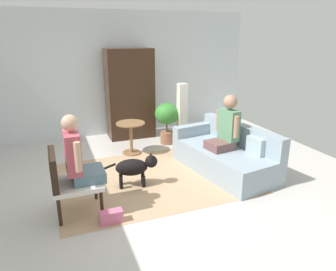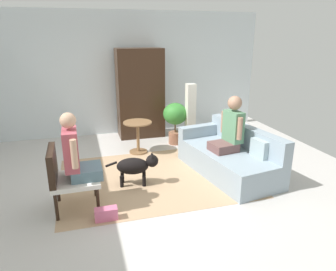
{
  "view_description": "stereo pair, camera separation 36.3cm",
  "coord_description": "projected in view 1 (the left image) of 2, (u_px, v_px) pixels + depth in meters",
  "views": [
    {
      "loc": [
        -1.32,
        -4.3,
        2.23
      ],
      "look_at": [
        0.2,
        -0.34,
        0.85
      ],
      "focal_mm": 33.12,
      "sensor_mm": 36.0,
      "label": 1
    },
    {
      "loc": [
        -0.97,
        -4.41,
        2.23
      ],
      "look_at": [
        0.2,
        -0.34,
        0.85
      ],
      "focal_mm": 33.12,
      "sensor_mm": 36.0,
      "label": 2
    }
  ],
  "objects": [
    {
      "name": "person_on_couch",
      "position": [
        226.0,
        127.0,
        5.1
      ],
      "size": [
        0.52,
        0.51,
        0.9
      ],
      "color": "brown"
    },
    {
      "name": "person_on_armchair",
      "position": [
        78.0,
        156.0,
        3.88
      ],
      "size": [
        0.47,
        0.58,
        0.88
      ],
      "color": "slate"
    },
    {
      "name": "round_end_table",
      "position": [
        131.0,
        134.0,
        6.0
      ],
      "size": [
        0.55,
        0.55,
        0.63
      ],
      "color": "olive",
      "rests_on": "ground"
    },
    {
      "name": "back_wall",
      "position": [
        111.0,
        75.0,
        7.0
      ],
      "size": [
        6.6,
        0.12,
        2.75
      ],
      "primitive_type": "cube",
      "color": "silver",
      "rests_on": "ground"
    },
    {
      "name": "handbag",
      "position": [
        111.0,
        217.0,
        3.84
      ],
      "size": [
        0.28,
        0.13,
        0.16
      ],
      "primitive_type": "cube",
      "color": "#D8668C",
      "rests_on": "ground"
    },
    {
      "name": "column_lamp",
      "position": [
        182.0,
        115.0,
        6.42
      ],
      "size": [
        0.2,
        0.2,
        1.3
      ],
      "color": "#4C4742",
      "rests_on": "ground"
    },
    {
      "name": "armoire_cabinet",
      "position": [
        130.0,
        94.0,
        6.87
      ],
      "size": [
        1.01,
        0.56,
        1.96
      ],
      "primitive_type": "cube",
      "color": "#382316",
      "rests_on": "ground"
    },
    {
      "name": "armchair",
      "position": [
        67.0,
        178.0,
        3.91
      ],
      "size": [
        0.62,
        0.6,
        0.87
      ],
      "color": "black",
      "rests_on": "ground"
    },
    {
      "name": "area_rug",
      "position": [
        152.0,
        178.0,
        5.07
      ],
      "size": [
        2.98,
        2.29,
        0.01
      ],
      "primitive_type": "cube",
      "color": "tan",
      "rests_on": "ground"
    },
    {
      "name": "couch",
      "position": [
        225.0,
        155.0,
        5.29
      ],
      "size": [
        1.19,
        1.99,
        0.78
      ],
      "color": "#8EA0AD",
      "rests_on": "ground"
    },
    {
      "name": "dog",
      "position": [
        135.0,
        167.0,
        4.72
      ],
      "size": [
        0.8,
        0.35,
        0.51
      ],
      "color": "black",
      "rests_on": "ground"
    },
    {
      "name": "ground_plane",
      "position": [
        149.0,
        181.0,
        4.95
      ],
      "size": [
        7.2,
        7.2,
        0.0
      ],
      "primitive_type": "plane",
      "color": "beige"
    },
    {
      "name": "potted_plant",
      "position": [
        167.0,
        117.0,
        6.5
      ],
      "size": [
        0.51,
        0.51,
        0.89
      ],
      "color": "#996047",
      "rests_on": "ground"
    }
  ]
}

